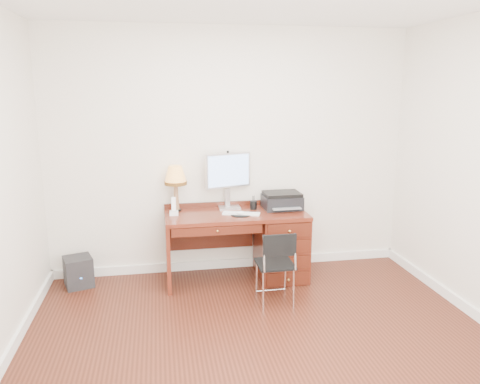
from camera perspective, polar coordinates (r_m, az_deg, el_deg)
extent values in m
plane|color=#36150C|center=(4.01, 3.02, -18.28)|extent=(4.00, 4.00, 0.00)
plane|color=silver|center=(5.20, -1.15, 4.85)|extent=(4.00, 0.00, 4.00)
cube|color=white|center=(5.52, -1.07, -8.67)|extent=(4.00, 0.03, 0.10)
cube|color=white|center=(4.08, -26.96, -18.35)|extent=(0.03, 3.50, 0.10)
cube|color=#5E2113|center=(4.98, -0.49, -2.78)|extent=(1.50, 0.65, 0.04)
cube|color=#5E2113|center=(5.20, 5.00, -6.50)|extent=(0.50, 0.61, 0.71)
cube|color=#5E2113|center=(5.03, -8.77, -7.25)|extent=(0.04, 0.61, 0.71)
cube|color=#4A1A0E|center=(5.31, -3.58, -4.85)|extent=(0.96, 0.03, 0.39)
cube|color=#4A1A0E|center=(4.68, -2.77, -4.72)|extent=(0.91, 0.03, 0.09)
sphere|color=#BF8C3F|center=(4.90, 6.01, -7.75)|extent=(0.03, 0.03, 0.03)
cube|color=silver|center=(5.17, -1.30, -1.89)|extent=(0.27, 0.23, 0.02)
cube|color=silver|center=(5.20, -1.40, -0.64)|extent=(0.06, 0.05, 0.19)
cube|color=silver|center=(5.11, -1.38, 2.66)|extent=(0.52, 0.20, 0.38)
cube|color=#4C8CF2|center=(5.09, -1.34, 2.62)|extent=(0.47, 0.15, 0.34)
cube|color=white|center=(4.92, 0.14, -2.65)|extent=(0.41, 0.23, 0.01)
cylinder|color=black|center=(4.89, 0.09, -2.80)|extent=(0.21, 0.21, 0.01)
ellipsoid|color=white|center=(4.89, 0.09, -2.57)|extent=(0.09, 0.06, 0.04)
cube|color=black|center=(5.16, 5.13, -1.21)|extent=(0.42, 0.33, 0.15)
cube|color=black|center=(5.14, 5.15, -0.23)|extent=(0.40, 0.31, 0.04)
cylinder|color=black|center=(5.10, -7.74, -2.19)|extent=(0.10, 0.10, 0.02)
cone|color=#976E47|center=(5.07, -7.79, -0.50)|extent=(0.06, 0.06, 0.29)
cone|color=gold|center=(5.02, -7.88, 2.13)|extent=(0.24, 0.24, 0.18)
cylinder|color=#593814|center=(5.04, -7.84, 1.11)|extent=(0.24, 0.24, 0.04)
cube|color=white|center=(4.95, -8.06, -2.55)|extent=(0.09, 0.09, 0.04)
cube|color=white|center=(4.92, -8.09, -1.50)|extent=(0.05, 0.06, 0.15)
cylinder|color=black|center=(5.12, 1.65, -1.60)|extent=(0.07, 0.07, 0.09)
cube|color=black|center=(4.57, 4.28, -8.73)|extent=(0.35, 0.35, 0.02)
cube|color=black|center=(4.34, 4.87, -6.51)|extent=(0.31, 0.02, 0.21)
cylinder|color=silver|center=(4.75, 2.04, -10.41)|extent=(0.02, 0.02, 0.39)
cylinder|color=silver|center=(4.82, 5.54, -10.13)|extent=(0.02, 0.02, 0.39)
cylinder|color=silver|center=(4.49, 2.84, -11.87)|extent=(0.02, 0.02, 0.39)
cylinder|color=silver|center=(4.56, 6.55, -11.54)|extent=(0.02, 0.02, 0.39)
cylinder|color=silver|center=(4.33, 2.95, -7.51)|extent=(0.02, 0.02, 0.35)
cylinder|color=silver|center=(4.40, 6.73, -7.24)|extent=(0.02, 0.02, 0.35)
cube|color=black|center=(5.27, -19.09, -9.16)|extent=(0.34, 0.34, 0.32)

